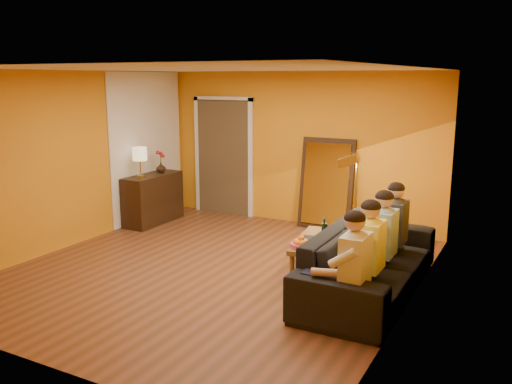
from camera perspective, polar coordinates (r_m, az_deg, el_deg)
The scene contains 27 objects.
room_shell at distance 7.22m, azimuth -2.94°, elevation 2.41°, with size 5.00×5.50×2.60m.
white_accent at distance 9.76m, azimuth -11.38°, elevation 4.70°, with size 0.02×1.90×2.58m, color white.
doorway_recess at distance 10.10m, azimuth -3.08°, elevation 3.73°, with size 1.06×0.30×2.10m, color #3F2D19.
door_jamb_left at distance 10.31m, azimuth -6.15°, elevation 3.85°, with size 0.08×0.06×2.20m, color white.
door_jamb_right at distance 9.72m, azimuth -0.56°, elevation 3.42°, with size 0.08×0.06×2.20m, color white.
door_header at distance 9.90m, azimuth -3.51°, elevation 9.78°, with size 1.22×0.06×0.08m, color white.
mirror_frame at distance 9.09m, azimuth 7.43°, elevation 0.87°, with size 0.92×0.06×1.52m, color #321E10.
mirror_glass at distance 9.05m, azimuth 7.34°, elevation 0.82°, with size 0.78×0.02×1.36m, color white.
sideboard at distance 9.60m, azimuth -10.78°, elevation -0.70°, with size 0.44×1.18×0.85m, color #321E10.
table_lamp at distance 9.25m, azimuth -12.10°, elevation 3.06°, with size 0.24×0.24×0.51m, color beige, non-canonical shape.
sofa at distance 6.56m, azimuth 11.89°, elevation -7.07°, with size 1.03×2.64×0.77m, color black.
coffee_table at distance 7.22m, azimuth 6.87°, elevation -6.59°, with size 0.62×1.22×0.42m, color brown, non-canonical shape.
floor_lamp at distance 7.61m, azimuth 10.43°, elevation -1.73°, with size 0.30×0.24×1.44m, color gold, non-canonical shape.
dog at distance 6.38m, azimuth 7.18°, elevation -8.20°, with size 0.34×0.52×0.62m, color olive, non-canonical shape.
person_far_left at distance 5.55m, azimuth 10.36°, elevation -8.13°, with size 0.70×0.44×1.22m, color silver, non-canonical shape.
person_mid_left at distance 6.05m, azimuth 11.97°, elevation -6.49°, with size 0.70×0.44×1.22m, color #FFF254, non-canonical shape.
person_mid_right at distance 6.55m, azimuth 13.32°, elevation -5.09°, with size 0.70×0.44×1.22m, color #8FB3DE, non-canonical shape.
person_far_right at distance 7.07m, azimuth 14.46°, elevation -3.90°, with size 0.70×0.44×1.22m, color #2E2D31, non-canonical shape.
fruit_bowl at distance 6.77m, azimuth 4.76°, elevation -5.24°, with size 0.26×0.26×0.16m, color #C44572, non-canonical shape.
wine_bottle at distance 7.05m, azimuth 7.18°, elevation -3.95°, with size 0.07×0.07×0.31m, color black.
tumbler at distance 7.21m, azimuth 8.16°, elevation -4.55°, with size 0.09×0.09×0.08m, color #B27F3F.
laptop at distance 7.41m, azimuth 9.20°, elevation -4.37°, with size 0.30×0.19×0.02m, color black.
book_lower at distance 7.04m, azimuth 4.96°, elevation -5.15°, with size 0.17×0.23×0.02m, color #321E10.
book_mid at distance 7.04m, azimuth 5.07°, elevation -4.98°, with size 0.17×0.23×0.02m, color red.
book_upper at distance 7.02m, azimuth 4.93°, elevation -4.86°, with size 0.18×0.24×0.02m, color black.
vase at distance 9.69m, azimuth -9.98°, elevation 2.55°, with size 0.17×0.17×0.18m, color #321E10.
flowers at distance 9.66m, azimuth -10.03°, elevation 3.88°, with size 0.17×0.17×0.39m, color red, non-canonical shape.
Camera 1 is at (3.66, -5.73, 2.50)m, focal length 38.00 mm.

